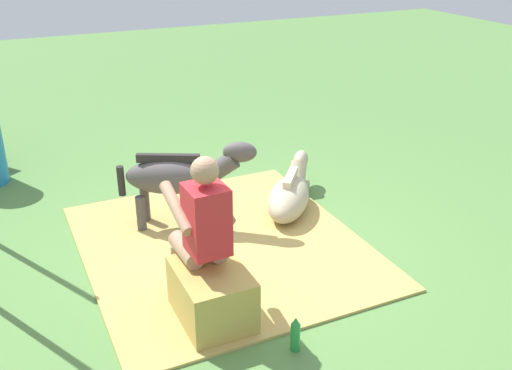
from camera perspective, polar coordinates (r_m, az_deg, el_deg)
name	(u,v)px	position (r m, az deg, el deg)	size (l,w,h in m)	color
ground_plane	(246,255)	(5.39, -0.94, -6.83)	(24.00, 24.00, 0.00)	#568442
hay_patch	(223,245)	(5.53, -3.26, -5.86)	(2.78, 2.48, 0.02)	tan
hay_bale	(212,295)	(4.50, -4.31, -10.61)	(0.67, 0.50, 0.44)	tan
person_seated	(201,227)	(4.36, -5.33, -4.10)	(0.67, 0.43, 1.32)	tan
pony_standing	(179,177)	(5.67, -7.53, 0.79)	(0.78, 1.24, 0.90)	#4C4747
pony_lying	(290,194)	(6.10, 3.34, -0.87)	(1.22, 1.05, 0.42)	tan
soda_bottle	(295,334)	(4.27, 3.84, -14.25)	(0.07, 0.07, 0.28)	#268C3F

